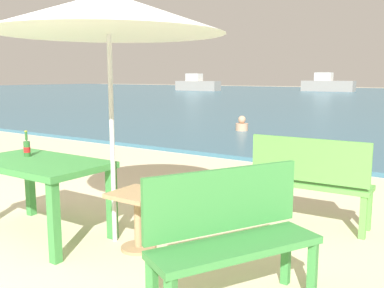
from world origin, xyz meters
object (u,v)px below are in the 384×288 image
at_px(picnic_table_green, 39,171).
at_px(patio_umbrella, 108,14).
at_px(boat_fishing_trawler, 197,84).
at_px(swimmer_person, 242,125).
at_px(bench_green_left, 231,231).
at_px(bench_green_right, 310,176).
at_px(boat_ferry, 327,85).
at_px(beer_bottle_amber, 27,147).
at_px(side_table_wood, 138,212).

xyz_separation_m(picnic_table_green, patio_umbrella, (0.71, 0.30, 1.47)).
bearing_deg(boat_fishing_trawler, swimmer_person, -54.39).
relative_size(bench_green_left, bench_green_right, 1.01).
distance_m(picnic_table_green, boat_ferry, 40.76).
bearing_deg(swimmer_person, boat_ferry, 102.96).
bearing_deg(boat_ferry, bench_green_left, -73.97).
bearing_deg(boat_fishing_trawler, bench_green_left, -56.25).
height_order(beer_bottle_amber, patio_umbrella, patio_umbrella).
relative_size(patio_umbrella, bench_green_right, 1.89).
height_order(beer_bottle_amber, side_table_wood, beer_bottle_amber).
bearing_deg(side_table_wood, bench_green_left, -18.30).
xyz_separation_m(side_table_wood, bench_green_right, (1.08, 1.46, 0.19)).
relative_size(beer_bottle_amber, swimmer_person, 0.65).
relative_size(side_table_wood, boat_ferry, 0.11).
distance_m(beer_bottle_amber, bench_green_left, 2.50).
distance_m(picnic_table_green, swimmer_person, 8.20).
height_order(picnic_table_green, swimmer_person, picnic_table_green).
distance_m(picnic_table_green, bench_green_right, 2.74).
distance_m(bench_green_right, boat_fishing_trawler, 39.74).
bearing_deg(bench_green_right, swimmer_person, 123.00).
height_order(side_table_wood, boat_fishing_trawler, boat_fishing_trawler).
height_order(beer_bottle_amber, bench_green_left, beer_bottle_amber).
bearing_deg(beer_bottle_amber, boat_ferry, 102.75).
bearing_deg(side_table_wood, bench_green_right, 53.51).
height_order(beer_bottle_amber, boat_ferry, boat_ferry).
bearing_deg(bench_green_right, picnic_table_green, -140.66).
distance_m(bench_green_left, boat_fishing_trawler, 41.32).
xyz_separation_m(patio_umbrella, boat_fishing_trawler, (-21.46, 33.94, -1.42)).
height_order(boat_ferry, boat_fishing_trawler, boat_ferry).
distance_m(bench_green_left, boat_ferry, 41.43).
bearing_deg(swimmer_person, boat_fishing_trawler, 125.61).
distance_m(picnic_table_green, boat_fishing_trawler, 40.03).
bearing_deg(swimmer_person, side_table_wood, -68.95).
distance_m(bench_green_right, swimmer_person, 7.43).
distance_m(beer_bottle_amber, patio_umbrella, 1.61).
bearing_deg(bench_green_left, beer_bottle_amber, 175.69).
bearing_deg(picnic_table_green, swimmer_person, 103.61).
xyz_separation_m(picnic_table_green, side_table_wood, (1.03, 0.27, -0.30)).
relative_size(side_table_wood, bench_green_left, 0.44).
relative_size(patio_umbrella, side_table_wood, 4.26).
bearing_deg(side_table_wood, patio_umbrella, 174.88).
height_order(side_table_wood, bench_green_right, bench_green_right).
xyz_separation_m(boat_ferry, boat_fishing_trawler, (-11.51, -5.47, -0.03)).
xyz_separation_m(beer_bottle_amber, patio_umbrella, (0.97, 0.23, 1.26)).
bearing_deg(boat_fishing_trawler, bench_green_right, -54.88).
relative_size(side_table_wood, bench_green_right, 0.44).
relative_size(side_table_wood, swimmer_person, 1.32).
xyz_separation_m(side_table_wood, bench_green_left, (1.17, -0.39, 0.19)).
xyz_separation_m(bench_green_left, bench_green_right, (-0.09, 1.85, 0.00)).
xyz_separation_m(picnic_table_green, beer_bottle_amber, (-0.26, 0.07, 0.20)).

